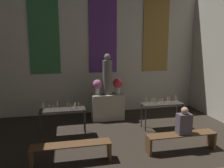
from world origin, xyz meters
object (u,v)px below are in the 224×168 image
(altar, at_px, (108,106))
(flower_vase_right, at_px, (118,85))
(flower_vase_left, at_px, (97,85))
(person_seated, at_px, (184,122))
(statue, at_px, (107,76))
(candle_rack_right, at_px, (162,106))
(pew_back_right, at_px, (181,138))
(candle_rack_left, at_px, (63,113))
(pew_back_left, at_px, (71,149))

(altar, bearing_deg, flower_vase_right, 0.00)
(flower_vase_left, xyz_separation_m, person_seated, (1.85, -2.86, -0.51))
(statue, bearing_deg, flower_vase_left, 180.00)
(person_seated, bearing_deg, candle_rack_right, 84.82)
(person_seated, bearing_deg, pew_back_right, -180.00)
(candle_rack_left, bearing_deg, pew_back_left, -83.26)
(altar, xyz_separation_m, candle_rack_right, (1.62, -1.24, 0.26))
(flower_vase_right, xyz_separation_m, pew_back_right, (1.04, -2.86, -0.95))
(candle_rack_left, height_order, pew_back_right, candle_rack_left)
(pew_back_left, bearing_deg, candle_rack_left, 96.74)
(candle_rack_left, relative_size, person_seated, 1.89)
(statue, distance_m, pew_back_left, 3.45)
(altar, relative_size, pew_back_left, 0.63)
(statue, xyz_separation_m, flower_vase_left, (-0.38, 0.00, -0.35))
(flower_vase_left, bearing_deg, statue, 0.00)
(flower_vase_right, distance_m, pew_back_left, 3.51)
(candle_rack_right, height_order, pew_back_left, candle_rack_right)
(pew_back_left, relative_size, pew_back_right, 1.00)
(statue, bearing_deg, flower_vase_right, 0.00)
(altar, height_order, person_seated, person_seated)
(flower_vase_right, bearing_deg, person_seated, -69.17)
(pew_back_right, xyz_separation_m, person_seated, (0.05, 0.00, 0.44))
(flower_vase_left, relative_size, pew_back_left, 0.30)
(altar, height_order, candle_rack_right, candle_rack_right)
(statue, relative_size, person_seated, 2.05)
(statue, height_order, candle_rack_left, statue)
(candle_rack_right, bearing_deg, altar, 142.53)
(statue, relative_size, candle_rack_right, 1.09)
(statue, xyz_separation_m, candle_rack_right, (1.62, -1.24, -0.91))
(person_seated, bearing_deg, flower_vase_left, 122.90)
(candle_rack_right, bearing_deg, flower_vase_right, 134.92)
(candle_rack_left, height_order, person_seated, person_seated)
(candle_rack_left, height_order, pew_back_left, candle_rack_left)
(altar, xyz_separation_m, flower_vase_right, (0.38, 0.00, 0.81))
(flower_vase_right, relative_size, candle_rack_left, 0.41)
(flower_vase_left, height_order, flower_vase_right, same)
(altar, height_order, flower_vase_right, flower_vase_right)
(statue, relative_size, flower_vase_right, 2.66)
(flower_vase_left, bearing_deg, person_seated, -57.10)
(flower_vase_left, distance_m, candle_rack_right, 2.41)
(flower_vase_right, xyz_separation_m, candle_rack_right, (1.23, -1.24, -0.56))
(pew_back_right, bearing_deg, altar, 116.45)
(flower_vase_left, distance_m, person_seated, 3.44)
(pew_back_right, bearing_deg, candle_rack_right, 83.21)
(statue, bearing_deg, person_seated, -62.81)
(flower_vase_right, bearing_deg, flower_vase_left, 180.00)
(person_seated, bearing_deg, altar, 117.19)
(candle_rack_left, distance_m, candle_rack_right, 3.23)
(flower_vase_left, relative_size, pew_back_right, 0.30)
(flower_vase_left, relative_size, flower_vase_right, 1.00)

